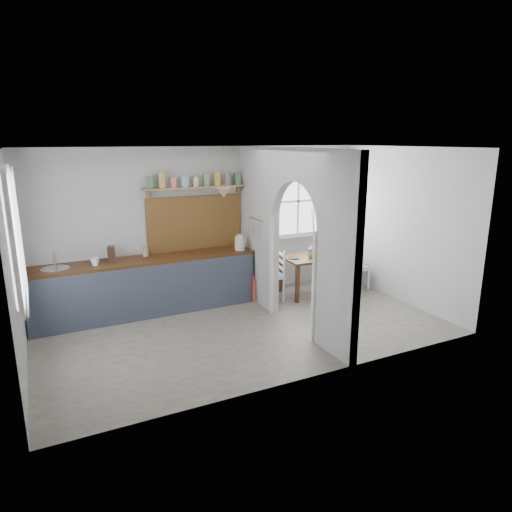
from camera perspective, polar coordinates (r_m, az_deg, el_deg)
name	(u,v)px	position (r m, az deg, el deg)	size (l,w,h in m)	color
floor	(246,329)	(6.80, -1.21, -9.11)	(5.80, 3.20, 0.01)	gray
ceiling	(245,148)	(6.23, -1.34, 13.37)	(5.80, 3.20, 0.01)	beige
walls	(246,243)	(6.39, -1.27, 1.64)	(5.81, 3.21, 2.60)	beige
partition	(287,228)	(6.73, 3.92, 3.57)	(0.12, 3.20, 2.60)	beige
kitchen_window	(12,238)	(5.75, -28.17, 2.04)	(0.10, 1.16, 1.50)	white
nook_window	(298,201)	(8.54, 5.27, 6.86)	(1.76, 0.10, 1.30)	white
counter	(147,285)	(7.48, -13.50, -3.55)	(3.50, 0.60, 0.90)	#4E2F16
sink	(55,269)	(7.19, -23.78, -1.54)	(0.40, 0.40, 0.02)	silver
backsplash	(195,223)	(7.74, -7.63, 4.15)	(1.65, 0.03, 0.90)	brown
shelf	(195,184)	(7.57, -7.58, 8.95)	(1.75, 0.20, 0.21)	tan
pendant_lamp	(224,193)	(7.39, -4.06, 7.91)	(0.26, 0.26, 0.16)	beige
utensil_rail	(256,219)	(7.42, 0.04, 4.61)	(0.02, 0.02, 0.50)	silver
dining_table	(314,275)	(8.25, 7.25, -2.33)	(1.13, 0.75, 0.70)	#4E2F16
chair_left	(270,275)	(7.86, 1.78, -2.33)	(0.41, 0.41, 0.90)	white
chair_right	(356,266)	(8.66, 12.40, -1.27)	(0.39, 0.39, 0.85)	white
kettle	(240,242)	(7.66, -2.05, 1.74)	(0.22, 0.18, 0.27)	silver
mug_a	(95,262)	(7.12, -19.49, -0.72)	(0.12, 0.12, 0.11)	white
mug_b	(95,261)	(7.21, -19.47, -0.56)	(0.13, 0.13, 0.10)	silver
knife_block	(111,254)	(7.28, -17.62, 0.25)	(0.11, 0.15, 0.23)	#42281F
jar	(145,252)	(7.47, -13.66, 0.53)	(0.09, 0.09, 0.14)	tan
towel_magenta	(252,287)	(7.77, -0.44, -3.89)	(0.02, 0.03, 0.50)	#AC1551
towel_orange	(254,289)	(7.72, -0.25, -4.18)	(0.02, 0.03, 0.46)	orange
bowl	(332,252)	(8.27, 9.52, 0.45)	(0.35, 0.35, 0.09)	white
table_cup	(310,255)	(7.98, 6.81, 0.06)	(0.10, 0.10, 0.09)	#5BA35D
plate	(294,258)	(7.93, 4.78, -0.25)	(0.18, 0.18, 0.02)	black
vase	(313,248)	(8.30, 7.12, 0.96)	(0.18, 0.18, 0.19)	#5F4672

